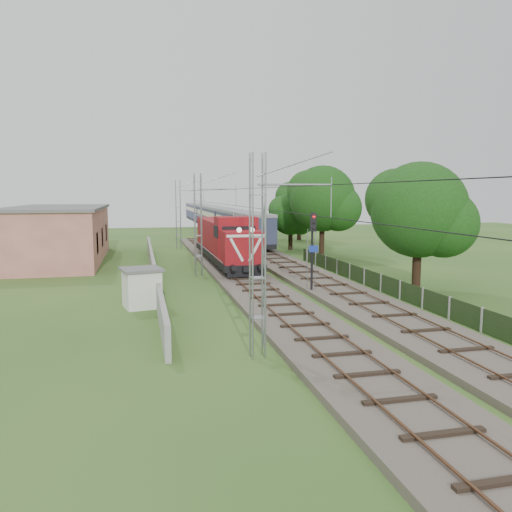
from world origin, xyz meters
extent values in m
plane|color=#2F5921|center=(0.00, 0.00, 0.00)|extent=(140.00, 140.00, 0.00)
cube|color=#6B6054|center=(0.00, 7.00, 0.15)|extent=(4.20, 70.00, 0.30)
cube|color=black|center=(0.00, 7.00, 0.35)|extent=(2.40, 70.00, 0.10)
cube|color=brown|center=(-0.85, 7.00, 0.42)|extent=(0.08, 70.00, 0.05)
cube|color=brown|center=(0.85, 7.00, 0.42)|extent=(0.08, 70.00, 0.05)
cube|color=#6B6054|center=(5.00, 20.00, 0.15)|extent=(4.20, 80.00, 0.30)
cube|color=black|center=(5.00, 20.00, 0.35)|extent=(2.40, 80.00, 0.10)
cube|color=brown|center=(4.15, 20.00, 0.42)|extent=(0.08, 80.00, 0.05)
cube|color=brown|center=(5.85, 20.00, 0.42)|extent=(0.08, 80.00, 0.05)
cylinder|color=gray|center=(-1.50, -8.00, 6.80)|extent=(3.00, 0.08, 0.08)
cylinder|color=gray|center=(-1.50, 12.00, 6.80)|extent=(3.00, 0.08, 0.08)
cylinder|color=gray|center=(-1.50, 32.00, 6.80)|extent=(3.00, 0.08, 0.08)
cylinder|color=black|center=(0.00, 12.00, 5.50)|extent=(0.03, 70.00, 0.03)
cylinder|color=black|center=(0.00, 12.00, 6.80)|extent=(0.03, 70.00, 0.03)
cube|color=#9E9E99|center=(-6.50, 12.00, 0.75)|extent=(0.25, 40.00, 1.50)
cube|color=tan|center=(-15.00, 24.00, 2.50)|extent=(8.00, 20.00, 5.00)
cube|color=#606060|center=(-15.00, 24.00, 5.10)|extent=(8.40, 20.40, 0.25)
cube|color=black|center=(-11.05, 18.00, 2.20)|extent=(0.10, 1.60, 1.80)
cube|color=black|center=(-11.05, 24.00, 2.20)|extent=(0.10, 1.60, 1.80)
cube|color=black|center=(-11.05, 30.00, 2.20)|extent=(0.10, 1.60, 1.80)
cube|color=black|center=(8.00, 3.00, 0.60)|extent=(0.05, 32.00, 1.15)
cube|color=#9E9E99|center=(8.00, 18.00, 0.60)|extent=(0.12, 0.12, 1.20)
cube|color=black|center=(0.00, 17.20, 1.03)|extent=(3.14, 17.78, 0.52)
cube|color=black|center=(0.00, 11.44, 0.71)|extent=(2.30, 3.76, 0.52)
cube|color=black|center=(0.00, 22.95, 0.71)|extent=(2.30, 3.76, 0.52)
cube|color=black|center=(0.00, 8.41, 0.61)|extent=(2.72, 0.26, 0.37)
cube|color=maroon|center=(0.00, 9.61, 2.49)|extent=(3.03, 2.61, 2.41)
sphere|color=white|center=(-0.47, 8.36, 3.85)|extent=(0.38, 0.38, 0.38)
sphere|color=white|center=(0.47, 8.36, 3.85)|extent=(0.38, 0.38, 0.38)
cube|color=silver|center=(-0.68, 8.29, 2.44)|extent=(1.05, 0.06, 1.75)
cube|color=silver|center=(0.68, 8.29, 2.44)|extent=(1.05, 0.06, 1.75)
cube|color=silver|center=(0.00, 8.29, 3.43)|extent=(2.82, 0.06, 0.19)
cube|color=maroon|center=(0.00, 12.18, 2.96)|extent=(3.14, 2.51, 3.35)
cube|color=black|center=(0.00, 10.90, 3.48)|extent=(2.61, 0.06, 0.94)
cube|color=maroon|center=(0.00, 19.76, 2.65)|extent=(2.93, 12.65, 2.72)
cylinder|color=black|center=(0.00, 16.57, 4.16)|extent=(0.46, 0.46, 0.42)
cylinder|color=gray|center=(-0.31, 11.34, 4.79)|extent=(0.13, 0.13, 0.37)
cylinder|color=gray|center=(0.31, 11.34, 4.79)|extent=(0.13, 0.13, 0.37)
cube|color=black|center=(5.00, 34.57, 0.91)|extent=(2.98, 22.57, 0.51)
cube|color=#313851|center=(5.00, 34.57, 2.55)|extent=(3.08, 22.57, 2.77)
cube|color=beige|center=(5.00, 34.57, 3.07)|extent=(3.12, 21.67, 0.77)
cube|color=gray|center=(5.00, 34.57, 4.09)|extent=(3.13, 22.57, 0.36)
cube|color=black|center=(5.00, 58.17, 0.91)|extent=(2.98, 22.57, 0.51)
cube|color=#313851|center=(5.00, 58.17, 2.55)|extent=(3.08, 22.57, 2.77)
cube|color=beige|center=(5.00, 58.17, 3.07)|extent=(3.12, 21.67, 0.77)
cube|color=gray|center=(5.00, 58.17, 4.09)|extent=(3.13, 22.57, 0.36)
cube|color=black|center=(5.00, 81.77, 0.91)|extent=(2.98, 22.57, 0.51)
cube|color=#313851|center=(5.00, 81.77, 2.55)|extent=(3.08, 22.57, 2.77)
cube|color=beige|center=(5.00, 81.77, 3.07)|extent=(3.12, 21.67, 0.77)
cube|color=gray|center=(5.00, 81.77, 4.09)|extent=(3.13, 22.57, 0.36)
cylinder|color=black|center=(3.25, 3.28, 2.64)|extent=(0.15, 0.15, 5.28)
cube|color=black|center=(3.25, 3.12, 4.65)|extent=(0.42, 0.31, 1.16)
sphere|color=red|center=(3.25, 2.99, 5.02)|extent=(0.19, 0.19, 0.19)
sphere|color=black|center=(3.25, 2.99, 4.65)|extent=(0.19, 0.19, 0.19)
sphere|color=black|center=(3.25, 2.99, 4.28)|extent=(0.19, 0.19, 0.19)
cube|color=navy|center=(3.30, 3.15, 2.96)|extent=(0.58, 0.19, 0.42)
cube|color=silver|center=(-7.40, 2.02, 1.05)|extent=(2.26, 2.26, 2.09)
cube|color=#606060|center=(-7.40, 2.02, 2.19)|extent=(2.60, 2.60, 0.14)
cylinder|color=#311E14|center=(10.39, 2.73, 1.91)|extent=(0.57, 0.57, 3.83)
sphere|color=#16380F|center=(10.39, 2.73, 5.39)|extent=(6.26, 6.26, 6.26)
sphere|color=#16380F|center=(11.64, 1.79, 4.52)|extent=(4.38, 4.38, 4.38)
sphere|color=#16380F|center=(9.29, 3.83, 6.09)|extent=(4.07, 4.07, 4.07)
cylinder|color=#311E14|center=(11.24, 22.67, 2.10)|extent=(0.54, 0.54, 4.20)
sphere|color=#16380F|center=(11.24, 22.67, 5.92)|extent=(6.87, 6.87, 6.87)
sphere|color=#16380F|center=(12.61, 21.64, 4.96)|extent=(4.81, 4.81, 4.81)
sphere|color=#16380F|center=(10.03, 23.87, 6.68)|extent=(4.47, 4.47, 4.47)
cylinder|color=#311E14|center=(9.46, 28.10, 1.45)|extent=(0.50, 0.50, 2.91)
sphere|color=#16380F|center=(9.46, 28.10, 4.09)|extent=(4.76, 4.76, 4.76)
sphere|color=#16380F|center=(10.41, 27.38, 3.43)|extent=(3.33, 3.33, 3.33)
sphere|color=#16380F|center=(8.62, 28.93, 4.62)|extent=(3.09, 3.09, 3.09)
cylinder|color=#311E14|center=(14.23, 39.50, 1.90)|extent=(0.59, 0.59, 3.80)
sphere|color=#16380F|center=(14.23, 39.50, 5.36)|extent=(6.22, 6.22, 6.22)
sphere|color=#16380F|center=(15.47, 38.56, 4.49)|extent=(4.36, 4.36, 4.36)
sphere|color=#16380F|center=(13.14, 40.59, 6.05)|extent=(4.04, 4.04, 4.04)
camera|label=1|loc=(-7.42, -26.65, 6.46)|focal=35.00mm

